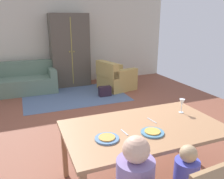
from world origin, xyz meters
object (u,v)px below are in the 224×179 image
armchair (115,78)px  handbag (105,91)px  plate_near_man (107,139)px  wine_glass (182,103)px  plate_near_child (152,133)px  couch (21,82)px  dining_table (144,132)px  armoire (70,50)px

armchair → handbag: 0.72m
plate_near_man → armchair: size_ratio=0.24×
wine_glass → plate_near_child: bearing=-151.2°
wine_glass → handbag: size_ratio=0.58×
plate_near_man → wine_glass: size_ratio=1.34×
couch → handbag: (2.02, -1.16, -0.17)m
dining_table → armoire: bearing=88.4°
armchair → armoire: 1.60m
wine_glass → armoire: 4.56m
dining_table → couch: couch is taller
armoire → handbag: armoire is taller
couch → plate_near_man: bearing=-80.1°
dining_table → plate_near_child: 0.19m
plate_near_child → dining_table: bearing=90.0°
plate_near_child → armchair: armchair is taller
armoire → handbag: bearing=-67.5°
dining_table → plate_near_child: (0.00, -0.18, 0.07)m
wine_glass → armoire: size_ratio=0.09×
wine_glass → armchair: bearing=81.1°
plate_near_man → couch: 4.67m
plate_near_child → plate_near_man: bearing=173.2°
armoire → handbag: 1.78m
dining_table → couch: (-1.30, 4.46, -0.39)m
plate_near_man → handbag: (1.22, 3.42, -0.64)m
plate_near_child → wine_glass: size_ratio=1.34×
couch → handbag: bearing=-29.8°
dining_table → armchair: 4.00m
plate_near_child → armoire: (0.13, 4.89, 0.28)m
couch → armchair: size_ratio=1.78×
couch → armoire: (1.44, 0.25, 0.75)m
plate_near_child → wine_glass: wine_glass is taller
wine_glass → handbag: (0.07, 3.12, -0.76)m
armchair → plate_near_child: bearing=-107.0°
plate_near_child → handbag: 3.61m
plate_near_child → armchair: (1.22, 3.97, -0.45)m
couch → armoire: armoire is taller
dining_table → handbag: size_ratio=5.68×
dining_table → wine_glass: bearing=15.4°
plate_near_child → armoire: 4.90m
wine_glass → handbag: 3.21m
wine_glass → armoire: armoire is taller
wine_glass → couch: bearing=114.6°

